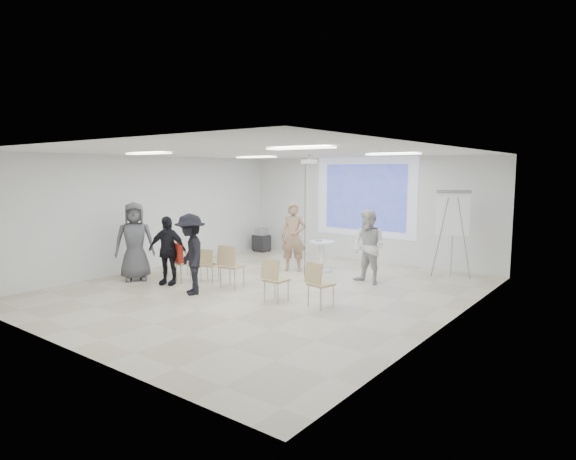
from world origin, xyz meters
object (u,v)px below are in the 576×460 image
Objects in this scene: chair_right_inner at (274,277)px; chair_right_far at (318,281)px; flipchart_easel at (453,214)px; audience_outer at (134,237)px; chair_left_inner at (208,262)px; audience_left at (167,245)px; audience_mid at (190,249)px; chair_far_left at (174,254)px; chair_center at (230,263)px; laptop at (210,264)px; chair_left_mid at (182,259)px; player_right at (369,243)px; player_left at (293,232)px; pedestal_table at (322,254)px; av_cart at (261,241)px.

chair_right_far is (0.90, 0.22, 0.00)m from chair_right_inner.
audience_outer is at bearing -157.37° from flipchart_easel.
chair_left_inner is at bearing -172.86° from chair_right_far.
audience_mid reaches higher than audience_left.
audience_mid is (1.64, -0.91, 0.41)m from chair_far_left.
laptop is (-0.86, 0.23, -0.15)m from chair_center.
audience_left is at bearing -148.61° from chair_left_inner.
chair_left_mid is 1.03× the size of chair_right_far.
chair_left_mid is (-3.55, -2.51, -0.41)m from player_right.
chair_left_mid is 0.94× the size of chair_center.
chair_center is 0.98m from audience_mid.
player_right is 1.06× the size of audience_left.
chair_left_mid is (0.64, -0.30, -0.02)m from chair_far_left.
player_left is at bearing 60.56° from chair_far_left.
chair_center is 0.46× the size of flipchart_easel.
pedestal_table reaches higher than av_cart.
audience_left is 0.85× the size of flipchart_easel.
chair_right_inner is 0.92m from chair_right_far.
player_left is 2.27× the size of chair_right_far.
player_right is 1.95× the size of chair_center.
chair_right_far is (2.39, -0.08, -0.05)m from chair_center.
chair_left_mid is 0.51× the size of audience_left.
chair_left_mid is at bearing -166.89° from chair_right_far.
chair_right_inner is 2.98m from audience_left.
chair_far_left is 3.50m from chair_right_inner.
chair_right_far reaches higher than pedestal_table.
chair_right_far is at bearing -12.50° from chair_center.
chair_far_left is at bearing -78.42° from av_cart.
chair_far_left is at bearing -140.51° from player_right.
chair_far_left is at bearing 106.69° from audience_left.
audience_outer is 5.08m from av_cart.
audience_mid is at bearing -144.79° from flipchart_easel.
pedestal_table reaches higher than laptop.
pedestal_table is 1.73m from player_right.
chair_right_inner is at bearing -45.77° from av_cart.
player_right is at bearing 82.67° from audience_mid.
chair_right_far is at bearing -57.92° from pedestal_table.
chair_left_inner is 1.07× the size of av_cart.
pedestal_table is at bearing 105.42° from chair_right_inner.
av_cart is at bearing -82.22° from laptop.
pedestal_table is 3.74m from audience_mid.
chair_left_mid is (-1.95, -2.97, 0.09)m from pedestal_table.
laptop is at bearing -63.74° from av_cart.
chair_right_inner is at bearing -18.25° from audience_left.
audience_left reaches higher than pedestal_table.
chair_right_far is at bearing -72.88° from player_left.
player_right is 4.03m from audience_mid.
av_cart is at bearing 147.00° from audience_mid.
chair_center is at bearing -122.22° from player_right.
player_right is 2.39× the size of chair_left_inner.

